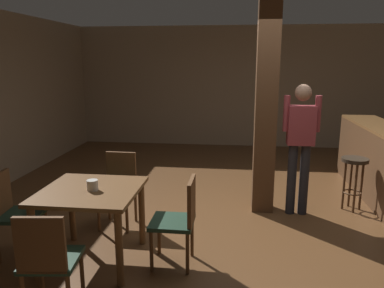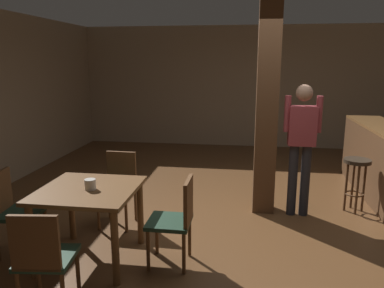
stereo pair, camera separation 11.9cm
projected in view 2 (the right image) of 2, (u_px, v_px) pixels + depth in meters
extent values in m
plane|color=brown|center=(250.00, 223.00, 4.72)|extent=(10.80, 10.80, 0.00)
cube|color=gray|center=(251.00, 87.00, 8.76)|extent=(8.00, 0.10, 2.80)
cube|color=#4C301C|center=(267.00, 108.00, 4.85)|extent=(0.28, 0.28, 2.80)
cube|color=brown|center=(88.00, 190.00, 3.72)|extent=(0.95, 0.95, 0.04)
cylinder|color=brown|center=(140.00, 212.00, 4.14)|extent=(0.07, 0.07, 0.73)
cylinder|color=brown|center=(71.00, 208.00, 4.25)|extent=(0.07, 0.07, 0.73)
cylinder|color=brown|center=(115.00, 248.00, 3.36)|extent=(0.07, 0.07, 0.73)
cylinder|color=brown|center=(32.00, 242.00, 3.47)|extent=(0.07, 0.07, 0.73)
cube|color=#1E3828|center=(169.00, 222.00, 3.69)|extent=(0.42, 0.42, 0.04)
cube|color=brown|center=(188.00, 201.00, 3.62)|extent=(0.04, 0.38, 0.45)
cylinder|color=brown|center=(148.00, 250.00, 3.60)|extent=(0.04, 0.04, 0.43)
cylinder|color=brown|center=(157.00, 234.00, 3.94)|extent=(0.04, 0.04, 0.43)
cylinder|color=brown|center=(184.00, 253.00, 3.55)|extent=(0.04, 0.04, 0.43)
cylinder|color=brown|center=(190.00, 236.00, 3.89)|extent=(0.04, 0.04, 0.43)
cube|color=#1E3828|center=(21.00, 213.00, 3.90)|extent=(0.46, 0.46, 0.04)
cube|color=brown|center=(0.00, 193.00, 3.86)|extent=(0.07, 0.38, 0.45)
cylinder|color=brown|center=(46.00, 226.00, 4.11)|extent=(0.04, 0.04, 0.43)
cylinder|color=brown|center=(31.00, 241.00, 3.77)|extent=(0.04, 0.04, 0.43)
cylinder|color=brown|center=(15.00, 226.00, 4.13)|extent=(0.04, 0.04, 0.43)
cube|color=#1E3828|center=(117.00, 191.00, 4.57)|extent=(0.43, 0.43, 0.04)
cube|color=brown|center=(122.00, 169.00, 4.71)|extent=(0.38, 0.05, 0.45)
cylinder|color=brown|center=(126.00, 215.00, 4.42)|extent=(0.04, 0.04, 0.43)
cylinder|color=brown|center=(98.00, 213.00, 4.48)|extent=(0.04, 0.04, 0.43)
cylinder|color=brown|center=(136.00, 204.00, 4.76)|extent=(0.04, 0.04, 0.43)
cylinder|color=brown|center=(110.00, 202.00, 4.82)|extent=(0.04, 0.04, 0.43)
cube|color=#1E3828|center=(48.00, 258.00, 3.02)|extent=(0.47, 0.47, 0.04)
cube|color=brown|center=(35.00, 243.00, 2.79)|extent=(0.38, 0.08, 0.45)
cylinder|color=brown|center=(38.00, 271.00, 3.25)|extent=(0.04, 0.04, 0.43)
cylinder|color=brown|center=(78.00, 271.00, 3.24)|extent=(0.04, 0.04, 0.43)
cylinder|color=beige|center=(90.00, 184.00, 3.67)|extent=(0.11, 0.11, 0.10)
cube|color=maroon|center=(302.00, 126.00, 4.74)|extent=(0.34, 0.20, 0.50)
sphere|color=#997056|center=(304.00, 93.00, 4.65)|extent=(0.21, 0.21, 0.21)
cylinder|color=#232328|center=(305.00, 181.00, 4.89)|extent=(0.12, 0.12, 0.95)
cylinder|color=#232328|center=(293.00, 180.00, 4.91)|extent=(0.12, 0.12, 0.95)
cylinder|color=maroon|center=(319.00, 114.00, 4.68)|extent=(0.08, 0.08, 0.46)
cylinder|color=maroon|center=(287.00, 114.00, 4.73)|extent=(0.08, 0.08, 0.46)
cube|color=#4C301C|center=(376.00, 163.00, 5.57)|extent=(0.36, 2.39, 1.02)
cylinder|color=#2D2319|center=(357.00, 161.00, 4.96)|extent=(0.35, 0.35, 0.05)
torus|color=#4C301C|center=(354.00, 194.00, 5.06)|extent=(0.25, 0.25, 0.02)
cylinder|color=#4C301C|center=(353.00, 184.00, 5.15)|extent=(0.03, 0.03, 0.68)
cylinder|color=#4C301C|center=(357.00, 190.00, 4.93)|extent=(0.03, 0.03, 0.68)
cylinder|color=#4C301C|center=(364.00, 188.00, 5.02)|extent=(0.03, 0.03, 0.68)
cylinder|color=#4C301C|center=(346.00, 187.00, 5.05)|extent=(0.03, 0.03, 0.68)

